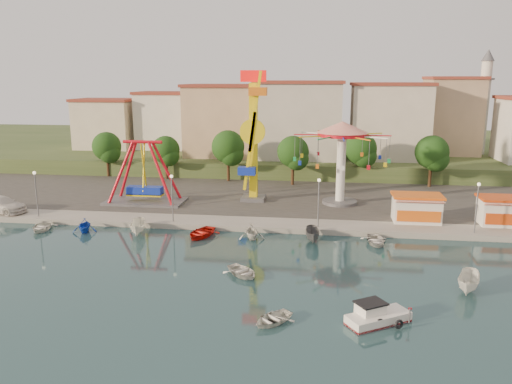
% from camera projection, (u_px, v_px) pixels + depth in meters
% --- Properties ---
extents(ground, '(200.00, 200.00, 0.00)m').
position_uv_depth(ground, '(220.00, 275.00, 41.99)').
color(ground, '#15343C').
rests_on(ground, ground).
extents(quay_deck, '(200.00, 100.00, 0.60)m').
position_uv_depth(quay_deck, '(281.00, 158.00, 101.84)').
color(quay_deck, '#9E998E').
rests_on(quay_deck, ground).
extents(asphalt_pad, '(90.00, 28.00, 0.01)m').
position_uv_depth(asphalt_pad, '(262.00, 190.00, 70.85)').
color(asphalt_pad, '#4C4944').
rests_on(asphalt_pad, quay_deck).
extents(hill_terrace, '(200.00, 60.00, 3.00)m').
position_uv_depth(hill_terrace, '(283.00, 148.00, 106.41)').
color(hill_terrace, '#384C26').
rests_on(hill_terrace, ground).
extents(pirate_ship_ride, '(10.00, 5.00, 8.00)m').
position_uv_depth(pirate_ship_ride, '(144.00, 173.00, 62.98)').
color(pirate_ship_ride, '#59595E').
rests_on(pirate_ship_ride, quay_deck).
extents(kamikaze_tower, '(3.40, 3.10, 16.50)m').
position_uv_depth(kamikaze_tower, '(254.00, 139.00, 63.11)').
color(kamikaze_tower, '#59595E').
rests_on(kamikaze_tower, quay_deck).
extents(wave_swinger, '(11.60, 11.60, 10.40)m').
position_uv_depth(wave_swinger, '(342.00, 144.00, 61.64)').
color(wave_swinger, '#59595E').
rests_on(wave_swinger, quay_deck).
extents(booth_left, '(5.40, 3.78, 3.08)m').
position_uv_depth(booth_left, '(417.00, 208.00, 55.05)').
color(booth_left, white).
rests_on(booth_left, quay_deck).
extents(booth_mid, '(5.40, 3.78, 3.08)m').
position_uv_depth(booth_mid, '(504.00, 211.00, 53.88)').
color(booth_mid, white).
rests_on(booth_mid, quay_deck).
extents(lamp_post_0, '(0.14, 0.14, 5.00)m').
position_uv_depth(lamp_post_0, '(37.00, 195.00, 56.91)').
color(lamp_post_0, '#59595E').
rests_on(lamp_post_0, quay_deck).
extents(lamp_post_1, '(0.14, 0.14, 5.00)m').
position_uv_depth(lamp_post_1, '(172.00, 200.00, 54.88)').
color(lamp_post_1, '#59595E').
rests_on(lamp_post_1, quay_deck).
extents(lamp_post_2, '(0.14, 0.14, 5.00)m').
position_uv_depth(lamp_post_2, '(318.00, 204.00, 52.84)').
color(lamp_post_2, '#59595E').
rests_on(lamp_post_2, quay_deck).
extents(lamp_post_3, '(0.14, 0.14, 5.00)m').
position_uv_depth(lamp_post_3, '(476.00, 209.00, 50.80)').
color(lamp_post_3, '#59595E').
rests_on(lamp_post_3, quay_deck).
extents(tree_0, '(4.60, 4.60, 7.19)m').
position_uv_depth(tree_0, '(107.00, 146.00, 79.81)').
color(tree_0, '#382314').
rests_on(tree_0, quay_deck).
extents(tree_1, '(4.35, 4.35, 6.80)m').
position_uv_depth(tree_1, '(166.00, 150.00, 77.89)').
color(tree_1, '#382314').
rests_on(tree_1, quay_deck).
extents(tree_2, '(5.02, 5.02, 7.85)m').
position_uv_depth(tree_2, '(228.00, 147.00, 76.04)').
color(tree_2, '#382314').
rests_on(tree_2, quay_deck).
extents(tree_3, '(4.68, 4.68, 7.32)m').
position_uv_depth(tree_3, '(293.00, 152.00, 73.45)').
color(tree_3, '#382314').
rests_on(tree_3, quay_deck).
extents(tree_4, '(4.86, 4.86, 7.60)m').
position_uv_depth(tree_4, '(361.00, 149.00, 75.02)').
color(tree_4, '#382314').
rests_on(tree_4, quay_deck).
extents(tree_5, '(4.83, 4.83, 7.54)m').
position_uv_depth(tree_5, '(432.00, 152.00, 72.00)').
color(tree_5, '#382314').
rests_on(tree_5, quay_deck).
extents(building_0, '(9.26, 9.53, 11.87)m').
position_uv_depth(building_0, '(87.00, 120.00, 88.76)').
color(building_0, beige).
rests_on(building_0, hill_terrace).
extents(building_1, '(12.33, 9.01, 8.63)m').
position_uv_depth(building_1, '(162.00, 127.00, 92.73)').
color(building_1, silver).
rests_on(building_1, hill_terrace).
extents(building_2, '(11.95, 9.28, 11.23)m').
position_uv_depth(building_2, '(232.00, 120.00, 91.33)').
color(building_2, tan).
rests_on(building_2, hill_terrace).
extents(building_3, '(12.59, 10.50, 9.20)m').
position_uv_depth(building_3, '(307.00, 128.00, 86.74)').
color(building_3, beige).
rests_on(building_3, hill_terrace).
extents(building_4, '(10.75, 9.23, 9.24)m').
position_uv_depth(building_4, '(384.00, 127.00, 88.31)').
color(building_4, beige).
rests_on(building_4, hill_terrace).
extents(building_5, '(12.77, 10.96, 11.21)m').
position_uv_depth(building_5, '(466.00, 124.00, 84.59)').
color(building_5, tan).
rests_on(building_5, hill_terrace).
extents(minaret, '(2.80, 2.80, 18.00)m').
position_uv_depth(minaret, '(484.00, 99.00, 86.79)').
color(minaret, silver).
rests_on(minaret, hill_terrace).
extents(cabin_motorboat, '(4.64, 3.80, 1.56)m').
position_uv_depth(cabin_motorboat, '(376.00, 317.00, 33.65)').
color(cabin_motorboat, white).
rests_on(cabin_motorboat, ground).
extents(rowboat_a, '(4.17, 4.23, 0.72)m').
position_uv_depth(rowboat_a, '(242.00, 272.00, 41.67)').
color(rowboat_a, silver).
rests_on(rowboat_a, ground).
extents(rowboat_b, '(3.68, 3.80, 0.64)m').
position_uv_depth(rowboat_b, '(272.00, 319.00, 33.61)').
color(rowboat_b, silver).
rests_on(rowboat_b, ground).
extents(skiff, '(2.85, 4.25, 1.54)m').
position_uv_depth(skiff, '(469.00, 283.00, 38.39)').
color(skiff, white).
rests_on(skiff, ground).
extents(van, '(6.85, 4.06, 1.86)m').
position_uv_depth(van, '(1.00, 205.00, 59.04)').
color(van, silver).
rests_on(van, quay_deck).
extents(moored_boat_0, '(3.22, 4.10, 0.77)m').
position_uv_depth(moored_boat_0, '(42.00, 227.00, 54.15)').
color(moored_boat_0, silver).
rests_on(moored_boat_0, ground).
extents(moored_boat_1, '(3.26, 3.53, 1.54)m').
position_uv_depth(moored_boat_1, '(85.00, 225.00, 53.43)').
color(moored_boat_1, blue).
rests_on(moored_boat_1, ground).
extents(moored_boat_2, '(2.39, 4.25, 1.55)m').
position_uv_depth(moored_boat_2, '(138.00, 227.00, 52.67)').
color(moored_boat_2, silver).
rests_on(moored_boat_2, ground).
extents(moored_boat_3, '(4.09, 4.89, 0.87)m').
position_uv_depth(moored_boat_3, '(201.00, 233.00, 51.88)').
color(moored_boat_3, red).
rests_on(moored_boat_3, ground).
extents(moored_boat_4, '(3.43, 3.70, 1.60)m').
position_uv_depth(moored_boat_4, '(251.00, 231.00, 51.12)').
color(moored_boat_4, silver).
rests_on(moored_boat_4, ground).
extents(moored_boat_5, '(1.67, 3.76, 1.41)m').
position_uv_depth(moored_boat_5, '(313.00, 235.00, 50.34)').
color(moored_boat_5, '#4F4F53').
rests_on(moored_boat_5, ground).
extents(moored_boat_6, '(2.98, 3.94, 0.77)m').
position_uv_depth(moored_boat_6, '(376.00, 240.00, 49.62)').
color(moored_boat_6, beige).
rests_on(moored_boat_6, ground).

